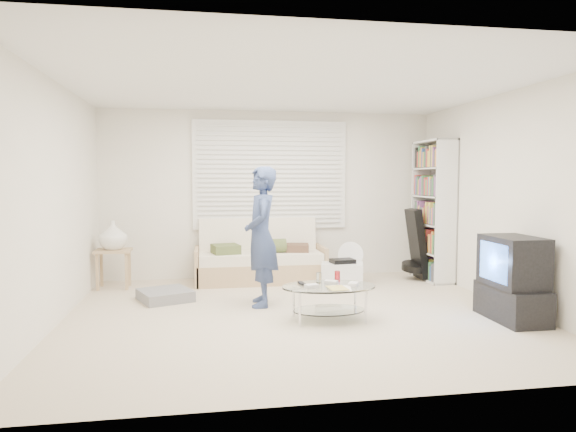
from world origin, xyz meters
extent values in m
plane|color=beige|center=(0.00, 0.00, 0.00)|extent=(5.00, 5.00, 0.00)
cube|color=white|center=(0.00, 2.25, 1.25)|extent=(5.00, 0.02, 2.50)
cube|color=white|center=(0.00, -2.25, 1.25)|extent=(5.00, 0.02, 2.50)
cube|color=white|center=(-2.50, 0.00, 1.25)|extent=(0.02, 4.50, 2.50)
cube|color=white|center=(2.50, 0.00, 1.25)|extent=(0.02, 4.50, 2.50)
cube|color=white|center=(0.00, 0.00, 2.50)|extent=(5.00, 4.50, 0.02)
cube|color=white|center=(0.00, 2.22, 1.55)|extent=(2.32, 0.06, 1.62)
cube|color=black|center=(0.00, 2.21, 1.55)|extent=(2.20, 0.01, 1.50)
cube|color=silver|center=(0.00, 2.18, 1.55)|extent=(2.16, 0.04, 1.50)
cube|color=silver|center=(0.00, 2.20, 1.55)|extent=(2.32, 0.08, 1.62)
cube|color=tan|center=(-0.20, 1.83, 0.14)|extent=(1.81, 0.72, 0.29)
cube|color=beige|center=(-0.20, 1.81, 0.36)|extent=(1.74, 0.67, 0.14)
cube|color=beige|center=(-0.20, 2.12, 0.63)|extent=(1.74, 0.20, 0.56)
cube|color=tan|center=(-1.11, 1.83, 0.25)|extent=(0.05, 0.72, 0.51)
cube|color=tan|center=(0.70, 1.83, 0.25)|extent=(0.05, 0.72, 0.51)
cube|color=#4B582F|center=(-0.70, 1.78, 0.50)|extent=(0.43, 0.43, 0.13)
cylinder|color=#4B582F|center=(-0.07, 1.75, 0.53)|extent=(0.45, 0.20, 0.20)
cube|color=#483224|center=(0.34, 1.81, 0.49)|extent=(0.38, 0.38, 0.11)
cube|color=slate|center=(-1.48, 0.90, 0.06)|extent=(0.75, 0.75, 0.13)
cube|color=tan|center=(-2.22, 1.73, 0.52)|extent=(0.47, 0.37, 0.04)
cube|color=tan|center=(-2.41, 1.59, 0.25)|extent=(0.04, 0.04, 0.51)
cube|color=tan|center=(-2.03, 1.59, 0.25)|extent=(0.04, 0.04, 0.51)
cube|color=tan|center=(-2.41, 1.87, 0.25)|extent=(0.04, 0.04, 0.51)
cube|color=tan|center=(-2.03, 1.87, 0.25)|extent=(0.04, 0.04, 0.51)
imported|color=white|center=(-2.22, 1.73, 0.73)|extent=(0.38, 0.38, 0.39)
cube|color=white|center=(2.33, 1.59, 1.03)|extent=(0.32, 0.86, 2.05)
cube|color=black|center=(2.10, 1.61, 0.54)|extent=(0.27, 0.37, 1.03)
cylinder|color=black|center=(2.06, 1.61, 0.20)|extent=(0.37, 0.38, 0.15)
cylinder|color=white|center=(1.04, 1.52, 0.01)|extent=(0.24, 0.24, 0.03)
cylinder|color=white|center=(1.04, 1.52, 0.17)|extent=(0.03, 0.03, 0.31)
cylinder|color=white|center=(1.04, 1.52, 0.42)|extent=(0.37, 0.21, 0.36)
cylinder|color=white|center=(1.04, 1.52, 0.42)|extent=(0.11, 0.08, 0.09)
cube|color=white|center=(0.87, 1.28, 0.17)|extent=(0.65, 0.54, 0.34)
cube|color=black|center=(0.87, 1.28, 0.36)|extent=(0.34, 0.27, 0.06)
cube|color=black|center=(2.20, -0.60, 0.18)|extent=(0.45, 0.82, 0.36)
cube|color=black|center=(2.20, -0.60, 0.63)|extent=(0.46, 0.69, 0.53)
cube|color=#5A9AFF|center=(1.98, -0.60, 0.63)|extent=(0.03, 0.52, 0.40)
ellipsoid|color=silver|center=(0.29, -0.30, 0.36)|extent=(1.00, 0.65, 0.02)
ellipsoid|color=silver|center=(0.29, -0.30, 0.11)|extent=(0.77, 0.49, 0.01)
cylinder|color=silver|center=(-0.06, -0.49, 0.17)|extent=(0.03, 0.03, 0.34)
cylinder|color=silver|center=(0.63, -0.50, 0.17)|extent=(0.03, 0.03, 0.34)
cylinder|color=silver|center=(-0.05, -0.09, 0.17)|extent=(0.03, 0.03, 0.34)
cylinder|color=silver|center=(0.63, -0.10, 0.17)|extent=(0.03, 0.03, 0.34)
cube|color=white|center=(0.09, -0.37, 0.39)|extent=(0.15, 0.12, 0.04)
cube|color=white|center=(0.33, -0.21, 0.39)|extent=(0.16, 0.15, 0.04)
cube|color=white|center=(0.54, -0.35, 0.39)|extent=(0.15, 0.16, 0.04)
cylinder|color=silver|center=(0.22, -0.13, 0.43)|extent=(0.06, 0.06, 0.11)
cylinder|color=red|center=(0.43, -0.12, 0.43)|extent=(0.06, 0.06, 0.12)
cube|color=black|center=(0.02, -0.19, 0.38)|extent=(0.06, 0.16, 0.02)
cube|color=white|center=(0.38, -0.46, 0.37)|extent=(0.25, 0.31, 0.01)
cube|color=tan|center=(0.33, -0.48, 0.38)|extent=(0.20, 0.26, 0.01)
imported|color=navy|center=(-0.34, 0.46, 0.82)|extent=(0.42, 0.61, 1.64)
camera|label=1|loc=(-1.01, -5.48, 1.50)|focal=32.00mm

